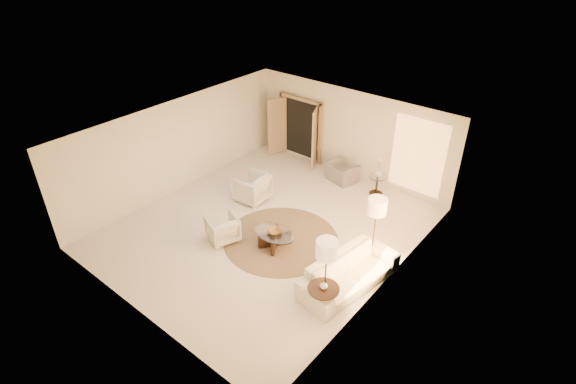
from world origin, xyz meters
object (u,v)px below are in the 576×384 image
Objects in this scene: bowl at (275,231)px; side_vase at (378,173)px; armchair_left at (251,186)px; armchair_right at (222,227)px; end_table at (323,295)px; side_table at (377,183)px; accent_chair at (341,169)px; floor_lamp_far at (327,252)px; floor_lamp_near at (377,209)px; coffee_table at (275,238)px; sofa at (349,272)px; end_vase at (324,285)px.

bowl is 1.55× the size of side_vase.
armchair_right is (0.75, -1.89, -0.08)m from armchair_left.
end_table reaches higher than side_table.
side_vase reaches higher than accent_chair.
bowl is (-2.22, 0.99, -1.09)m from floor_lamp_far.
floor_lamp_near reaches higher than end_table.
side_vase is at bearing 106.91° from end_table.
floor_lamp_far reaches higher than coffee_table.
sofa is 2.22m from bowl.
side_table is 5.22m from floor_lamp_far.
floor_lamp_near reaches higher than coffee_table.
side_table is (1.28, 0.00, -0.03)m from accent_chair.
bowl is (-2.22, 1.03, 0.03)m from end_table.
sofa is at bearing 90.00° from floor_lamp_far.
side_vase reaches higher than end_vase.
floor_lamp_far reaches higher than end_vase.
end_table is 1.12m from floor_lamp_far.
floor_lamp_near is (3.45, 1.62, 1.18)m from armchair_right.
floor_lamp_near is 1.00× the size of floor_lamp_far.
sofa reaches higher than side_table.
accent_chair is 1.37× the size of end_table.
accent_chair is 1.28m from side_table.
bowl is 2.46m from end_vase.
accent_chair is (-2.77, 3.88, 0.04)m from sofa.
end_vase is (2.22, -1.03, 0.45)m from coffee_table.
armchair_right reaches higher than end_table.
side_table is 5.14m from end_vase.
accent_chair is at bearing 119.46° from end_table.
end_table is at bearing -170.60° from sofa.
side_table reaches higher than coffee_table.
side_vase is (-1.49, 3.88, 0.36)m from sofa.
floor_lamp_near reaches higher than end_vase.
floor_lamp_far is (2.77, -4.86, 1.15)m from accent_chair.
floor_lamp_near is at bearing 23.98° from bowl.
end_table is 5.13m from side_table.
side_vase is (-1.49, 2.89, -0.83)m from floor_lamp_near.
floor_lamp_near is at bearing 9.40° from sofa.
side_table is at bearing 0.00° from side_vase.
end_vase is (0.00, -2.02, -0.84)m from floor_lamp_near.
side_vase reaches higher than bowl.
armchair_right is 1.22× the size of side_table.
floor_lamp_near is 10.76× the size of end_vase.
armchair_right is 2.14× the size of bowl.
armchair_right is at bearing 173.42° from end_table.
armchair_left is at bearing 176.32° from floor_lamp_near.
sofa is 4.16m from side_table.
side_table is 2.70× the size of side_vase.
armchair_right is at bearing -113.52° from side_table.
accent_chair is at bearing 98.05° from coffee_table.
floor_lamp_near is at bearing 90.00° from end_vase.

